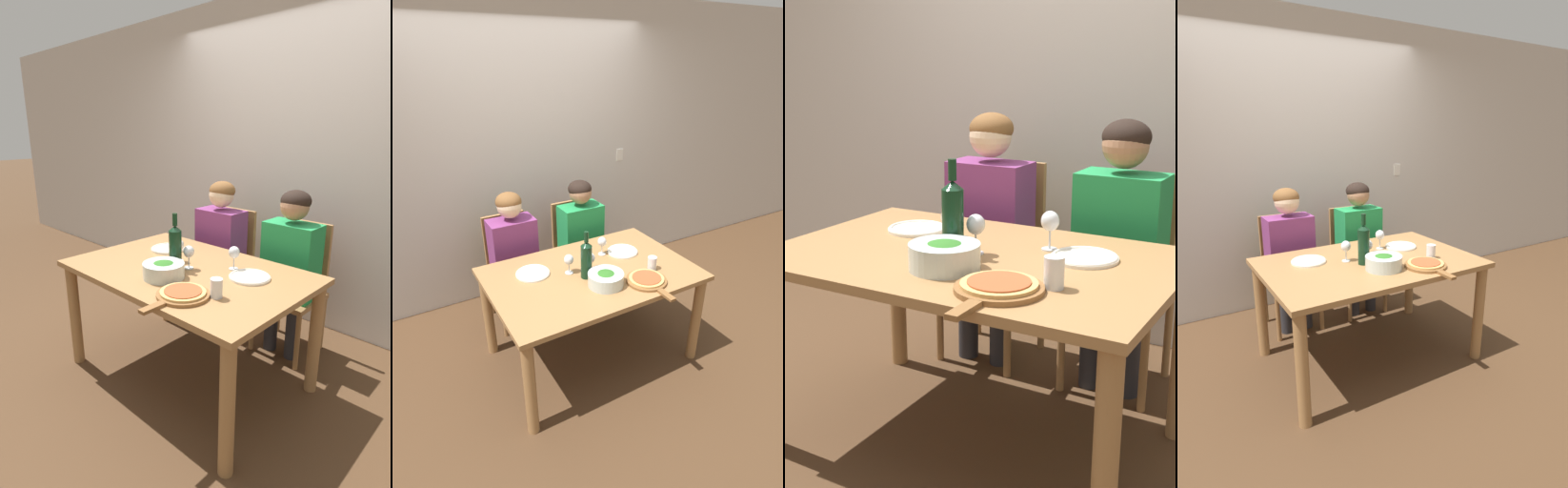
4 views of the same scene
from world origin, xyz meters
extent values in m
plane|color=#4C331E|center=(0.00, 0.00, 0.00)|extent=(40.00, 40.00, 0.00)
cube|color=silver|center=(0.00, 1.30, 1.35)|extent=(10.00, 0.05, 2.70)
cube|color=#9E7042|center=(0.00, 0.00, 0.76)|extent=(1.49, 0.99, 0.04)
cylinder|color=#9E7042|center=(0.69, -0.43, 0.37)|extent=(0.08, 0.08, 0.74)
cylinder|color=#9E7042|center=(-0.69, 0.43, 0.37)|extent=(0.08, 0.08, 0.74)
cube|color=#9E7042|center=(-0.34, 0.75, 0.44)|extent=(0.42, 0.42, 0.04)
cube|color=#9E7042|center=(-0.34, 0.95, 0.71)|extent=(0.38, 0.03, 0.52)
cylinder|color=#9E7042|center=(-0.53, 0.56, 0.21)|extent=(0.04, 0.04, 0.42)
cylinder|color=#9E7042|center=(-0.15, 0.56, 0.21)|extent=(0.04, 0.04, 0.42)
cylinder|color=#9E7042|center=(-0.53, 0.94, 0.21)|extent=(0.04, 0.04, 0.42)
cylinder|color=#9E7042|center=(-0.15, 0.94, 0.21)|extent=(0.04, 0.04, 0.42)
cube|color=#9E7042|center=(0.32, 0.75, 0.44)|extent=(0.42, 0.42, 0.04)
cube|color=#9E7042|center=(0.32, 0.95, 0.71)|extent=(0.38, 0.03, 0.52)
cylinder|color=#9E7042|center=(0.13, 0.56, 0.21)|extent=(0.04, 0.04, 0.42)
cylinder|color=#9E7042|center=(0.51, 0.56, 0.21)|extent=(0.04, 0.04, 0.42)
cylinder|color=#9E7042|center=(0.13, 0.94, 0.21)|extent=(0.04, 0.04, 0.42)
cylinder|color=#9E7042|center=(0.51, 0.94, 0.21)|extent=(0.04, 0.04, 0.42)
cylinder|color=#28282D|center=(-0.43, 0.67, 0.23)|extent=(0.10, 0.10, 0.46)
cylinder|color=#28282D|center=(-0.25, 0.67, 0.23)|extent=(0.10, 0.10, 0.46)
cube|color=#7A3370|center=(-0.34, 0.73, 0.73)|extent=(0.38, 0.22, 0.54)
cylinder|color=#7A3370|center=(-0.54, 0.49, 0.58)|extent=(0.07, 0.31, 0.14)
cylinder|color=#7A3370|center=(-0.14, 0.49, 0.58)|extent=(0.07, 0.31, 0.14)
sphere|color=beige|center=(-0.34, 0.73, 1.12)|extent=(0.20, 0.20, 0.20)
ellipsoid|color=brown|center=(-0.34, 0.74, 1.15)|extent=(0.21, 0.21, 0.15)
cylinder|color=#28282D|center=(0.23, 0.67, 0.23)|extent=(0.10, 0.10, 0.46)
cylinder|color=#28282D|center=(0.41, 0.67, 0.23)|extent=(0.10, 0.10, 0.46)
cube|color=#1E8C47|center=(0.32, 0.73, 0.73)|extent=(0.38, 0.22, 0.54)
cylinder|color=#1E8C47|center=(0.12, 0.49, 0.58)|extent=(0.07, 0.31, 0.14)
cylinder|color=#1E8C47|center=(0.52, 0.49, 0.58)|extent=(0.07, 0.31, 0.14)
sphere|color=#9E7051|center=(0.32, 0.73, 1.12)|extent=(0.20, 0.20, 0.20)
ellipsoid|color=black|center=(0.32, 0.74, 1.15)|extent=(0.21, 0.21, 0.15)
cylinder|color=black|center=(-0.06, -0.04, 0.90)|extent=(0.08, 0.08, 0.25)
cone|color=black|center=(-0.06, -0.04, 1.04)|extent=(0.08, 0.08, 0.03)
cylinder|color=black|center=(-0.06, -0.04, 1.09)|extent=(0.03, 0.03, 0.08)
cylinder|color=silver|center=(0.00, -0.20, 0.82)|extent=(0.25, 0.25, 0.09)
ellipsoid|color=#2D6B23|center=(0.00, -0.20, 0.82)|extent=(0.20, 0.20, 0.10)
cylinder|color=silver|center=(-0.38, 0.19, 0.78)|extent=(0.25, 0.25, 0.01)
torus|color=silver|center=(-0.38, 0.19, 0.79)|extent=(0.24, 0.24, 0.01)
cylinder|color=silver|center=(0.38, 0.15, 0.78)|extent=(0.25, 0.25, 0.01)
torus|color=silver|center=(0.38, 0.15, 0.79)|extent=(0.24, 0.24, 0.01)
cylinder|color=brown|center=(0.27, -0.31, 0.78)|extent=(0.29, 0.29, 0.02)
cube|color=brown|center=(0.27, -0.52, 0.78)|extent=(0.04, 0.14, 0.02)
cylinder|color=tan|center=(0.27, -0.31, 0.80)|extent=(0.25, 0.25, 0.01)
cylinder|color=#AD4C28|center=(0.27, -0.31, 0.81)|extent=(0.20, 0.20, 0.01)
cylinder|color=silver|center=(-0.15, 0.07, 0.78)|extent=(0.06, 0.06, 0.01)
cylinder|color=silver|center=(-0.15, 0.07, 0.82)|extent=(0.01, 0.01, 0.07)
ellipsoid|color=silver|center=(-0.15, 0.07, 0.89)|extent=(0.07, 0.07, 0.08)
ellipsoid|color=maroon|center=(-0.15, 0.07, 0.87)|extent=(0.06, 0.06, 0.03)
cylinder|color=silver|center=(0.22, 0.20, 0.78)|extent=(0.06, 0.06, 0.01)
cylinder|color=silver|center=(0.22, 0.20, 0.82)|extent=(0.01, 0.01, 0.07)
ellipsoid|color=silver|center=(0.22, 0.20, 0.89)|extent=(0.07, 0.07, 0.08)
ellipsoid|color=maroon|center=(0.22, 0.20, 0.87)|extent=(0.06, 0.06, 0.03)
cylinder|color=silver|center=(0.00, 0.01, 0.78)|extent=(0.06, 0.06, 0.01)
cylinder|color=silver|center=(0.00, 0.01, 0.82)|extent=(0.01, 0.01, 0.07)
ellipsoid|color=silver|center=(0.00, 0.01, 0.89)|extent=(0.07, 0.07, 0.08)
ellipsoid|color=maroon|center=(0.00, 0.01, 0.87)|extent=(0.06, 0.06, 0.03)
cylinder|color=silver|center=(0.41, -0.19, 0.83)|extent=(0.07, 0.07, 0.10)
camera|label=1|loc=(1.59, -1.60, 1.63)|focal=28.00mm
camera|label=2|loc=(-1.23, -2.07, 2.20)|focal=28.00mm
camera|label=3|loc=(1.22, -2.07, 1.49)|focal=50.00mm
camera|label=4|loc=(-1.29, -2.22, 1.67)|focal=28.00mm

